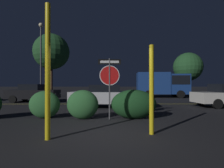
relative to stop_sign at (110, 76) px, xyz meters
name	(u,v)px	position (x,y,z in m)	size (l,w,h in m)	color
ground_plane	(107,134)	(-0.06, -2.18, -1.81)	(260.00, 260.00, 0.00)	black
road_center_stripe	(109,104)	(-0.06, 5.82, -1.80)	(35.60, 0.12, 0.01)	gold
stop_sign	(110,76)	(0.00, 0.00, 0.00)	(0.95, 0.06, 2.55)	#4C4C51
yellow_pole_left	(48,71)	(-1.61, -2.68, -0.01)	(0.14, 0.14, 3.59)	yellow
yellow_pole_right	(152,89)	(1.24, -2.20, -0.50)	(0.14, 0.14, 2.60)	yellow
hedge_bush_1	(45,105)	(-2.80, 0.27, -1.22)	(1.32, 0.77, 1.18)	#2D6633
hedge_bush_2	(83,104)	(-1.13, 0.07, -1.20)	(1.32, 0.83, 1.22)	#2D6633
hedge_bush_3	(134,104)	(1.03, 0.14, -1.19)	(1.93, 1.02, 1.23)	#19421E
passing_car_1	(34,93)	(-6.44, 7.45, -1.06)	(4.12, 2.10, 1.49)	black
passing_car_2	(107,96)	(-0.17, 3.87, -1.07)	(4.85, 2.21, 1.44)	silver
delivery_truck	(163,83)	(6.13, 12.73, -0.20)	(5.85, 2.75, 2.84)	navy
street_lamp	(41,49)	(-7.66, 12.06, 3.55)	(0.47, 0.47, 8.30)	#4C4C51
tree_0	(51,52)	(-7.84, 16.04, 4.04)	(4.72, 4.72, 8.22)	#422D1E
tree_1	(188,67)	(10.26, 15.65, 1.99)	(3.73, 3.73, 5.68)	#422D1E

